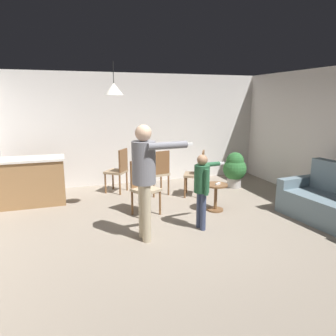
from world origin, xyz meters
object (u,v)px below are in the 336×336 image
couch_floral (336,205)px  person_child (202,183)px  dining_chair_spare (159,171)px  potted_plant_corner (235,168)px  dining_chair_by_counter (119,169)px  side_table_by_couch (216,194)px  dining_chair_centre_back (197,172)px  spare_remote_on_table (218,184)px  kitchen_counter (33,181)px  person_adult (145,170)px  dining_chair_near_wall (143,185)px

couch_floral → person_child: bearing=71.4°
dining_chair_spare → potted_plant_corner: size_ratio=1.17×
dining_chair_by_counter → couch_floral: bearing=-96.9°
potted_plant_corner → side_table_by_couch: bearing=-131.5°
side_table_by_couch → potted_plant_corner: 1.77m
side_table_by_couch → person_child: 1.02m
dining_chair_by_counter → dining_chair_centre_back: (1.57, -0.82, 0.00)m
spare_remote_on_table → kitchen_counter: bearing=155.2°
couch_floral → dining_chair_centre_back: size_ratio=1.88×
couch_floral → dining_chair_centre_back: 2.71m
spare_remote_on_table → dining_chair_centre_back: bearing=88.4°
side_table_by_couch → person_adult: person_adult is taller
dining_chair_spare → spare_remote_on_table: 1.53m
kitchen_counter → side_table_by_couch: bearing=-24.2°
dining_chair_near_wall → spare_remote_on_table: (1.35, -0.31, -0.01)m
person_child → dining_chair_spare: person_child is taller
dining_chair_centre_back → person_child: bearing=-174.3°
person_adult → dining_chair_near_wall: size_ratio=1.73×
kitchen_counter → dining_chair_centre_back: dining_chair_centre_back is taller
side_table_by_couch → dining_chair_by_counter: 2.36m
side_table_by_couch → spare_remote_on_table: 0.22m
dining_chair_near_wall → potted_plant_corner: size_ratio=1.17×
couch_floral → spare_remote_on_table: 2.02m
person_adult → spare_remote_on_table: size_ratio=13.33×
dining_chair_spare → dining_chair_near_wall: bearing=-130.5°
person_child → dining_chair_near_wall: 1.23m
spare_remote_on_table → side_table_by_couch: bearing=101.5°
person_child → dining_chair_centre_back: 1.79m
dining_chair_near_wall → dining_chair_centre_back: 1.55m
couch_floral → person_child: person_child is taller
side_table_by_couch → person_child: person_child is taller
couch_floral → potted_plant_corner: 2.58m
couch_floral → dining_chair_spare: bearing=37.8°
potted_plant_corner → couch_floral: bearing=-79.2°
person_adult → person_child: (0.96, 0.10, -0.31)m
dining_chair_by_counter → dining_chair_centre_back: size_ratio=1.00×
kitchen_counter → side_table_by_couch: (3.31, -1.48, -0.15)m
couch_floral → dining_chair_centre_back: (-1.62, 2.16, 0.21)m
side_table_by_couch → couch_floral: bearing=-36.1°
person_adult → dining_chair_by_counter: person_adult is taller
couch_floral → person_adult: 3.33m
dining_chair_near_wall → spare_remote_on_table: size_ratio=7.69×
kitchen_counter → person_child: size_ratio=1.02×
dining_chair_centre_back → spare_remote_on_table: 1.01m
potted_plant_corner → dining_chair_near_wall: bearing=-157.1°
dining_chair_near_wall → spare_remote_on_table: 1.39m
person_child → potted_plant_corner: (1.78, 2.02, -0.30)m
dining_chair_near_wall → potted_plant_corner: 2.73m
side_table_by_couch → spare_remote_on_table: spare_remote_on_table is taller
side_table_by_couch → dining_chair_near_wall: dining_chair_near_wall is taller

